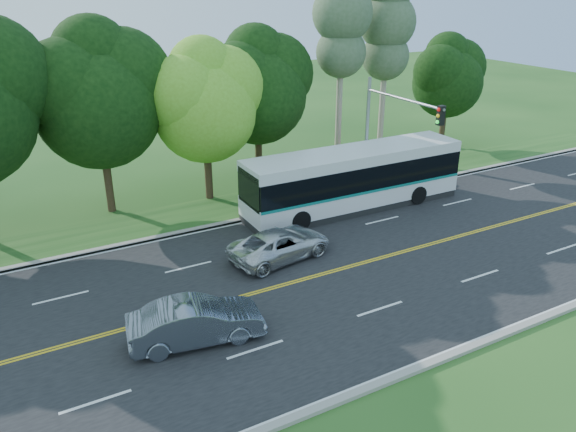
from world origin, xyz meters
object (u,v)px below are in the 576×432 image
suv (280,244)px  sedan (196,322)px  traffic_signal (388,125)px  transit_bus (354,180)px

suv → sedan: bearing=117.9°
traffic_signal → suv: (-8.39, -3.10, -3.96)m
transit_bus → traffic_signal: bearing=-11.4°
traffic_signal → sedan: 16.38m
transit_bus → suv: 7.48m
transit_bus → suv: transit_bus is taller
traffic_signal → suv: traffic_signal is taller
sedan → transit_bus: bearing=-48.1°
transit_bus → suv: bearing=-151.2°
transit_bus → sedan: (-12.25, -7.79, -0.88)m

